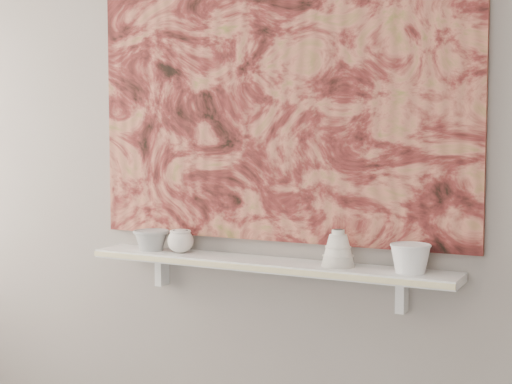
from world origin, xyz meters
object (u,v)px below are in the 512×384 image
Objects in this scene: bell_vessel at (338,248)px; bowl_white at (410,258)px; bowl_grey at (151,240)px; painting at (274,91)px; cup_cream at (180,241)px; shelf at (264,264)px.

bowl_white is at bearing 0.00° from bell_vessel.
bowl_white is (1.03, 0.00, 0.01)m from bowl_grey.
painting is 14.95× the size of cup_cream.
painting is 11.28× the size of bowl_white.
shelf is 0.63m from painting.
bell_vessel is at bearing -15.83° from painting.
bowl_grey is at bearing 180.00° from shelf.
bell_vessel reaches higher than bowl_grey.
painting is (0.00, 0.08, 0.62)m from shelf.
bowl_grey is 1.42× the size of cup_cream.
cup_cream is at bearing 180.00° from shelf.
cup_cream is at bearing 0.00° from bowl_grey.
bowl_grey is 1.07× the size of bowl_white.
cup_cream is 0.89m from bowl_white.
shelf is 10.98× the size of bell_vessel.
painting is at bearing 164.17° from bell_vessel.
cup_cream reaches higher than shelf.
bell_vessel is at bearing 0.00° from shelf.
shelf is 0.54m from bowl_white.
shelf is 0.36m from cup_cream.
cup_cream is 0.64m from bell_vessel.
bell_vessel is at bearing 180.00° from bowl_white.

